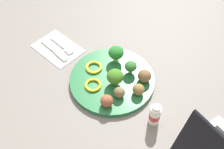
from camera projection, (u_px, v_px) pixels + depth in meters
The scene contains 15 objects.
ground_plane at pixel (112, 81), 0.92m from camera, with size 4.00×4.00×0.00m, color slate.
plate at pixel (112, 80), 0.91m from camera, with size 0.28×0.28×0.02m, color #236638.
broccoli_floret_front_left at pixel (115, 77), 0.87m from camera, with size 0.05×0.05×0.06m.
broccoli_floret_far_rim at pixel (131, 66), 0.90m from camera, with size 0.04×0.04×0.05m.
broccoli_floret_back_left at pixel (116, 53), 0.93m from camera, with size 0.05×0.05×0.06m.
meatball_mid_left at pixel (145, 76), 0.89m from camera, with size 0.04×0.04×0.04m, color brown.
meatball_mid_right at pixel (107, 101), 0.83m from camera, with size 0.04×0.04×0.04m, color brown.
meatball_front_left at pixel (119, 92), 0.85m from camera, with size 0.04×0.04×0.04m, color brown.
meatball_near_rim at pixel (139, 89), 0.86m from camera, with size 0.04×0.04×0.04m, color brown.
pepper_ring_far_rim at pixel (93, 85), 0.89m from camera, with size 0.05×0.05×0.01m, color yellow.
pepper_ring_mid_left at pixel (94, 68), 0.93m from camera, with size 0.06×0.06×0.01m, color yellow.
napkin at pixel (58, 48), 1.02m from camera, with size 0.17×0.12×0.01m, color white.
fork at pixel (63, 46), 1.02m from camera, with size 0.12×0.03×0.01m.
knife at pixel (55, 51), 1.00m from camera, with size 0.15×0.04×0.01m.
yogurt_bottle at pixel (155, 115), 0.80m from camera, with size 0.03×0.03×0.08m.
Camera 1 is at (0.33, -0.46, 0.72)m, focal length 44.34 mm.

